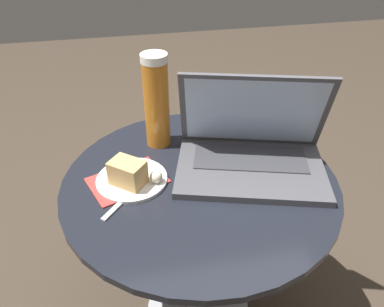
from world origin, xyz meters
TOP-DOWN VIEW (x-y plane):
  - ground_plane at (0.00, 0.00)m, footprint 6.00×6.00m
  - table at (0.00, 0.00)m, footprint 0.68×0.68m
  - napkin at (-0.18, 0.03)m, footprint 0.21×0.18m
  - laptop at (0.14, 0.03)m, footprint 0.43×0.34m
  - beer_glass at (-0.08, 0.19)m, footprint 0.07×0.07m
  - snack_plate at (-0.17, 0.02)m, footprint 0.17×0.17m
  - fork at (-0.17, -0.02)m, footprint 0.14×0.15m

SIDE VIEW (x-z plane):
  - ground_plane at x=0.00m, z-range 0.00..0.00m
  - table at x=0.00m, z-range 0.14..0.68m
  - napkin at x=-0.18m, z-range 0.54..0.55m
  - fork at x=-0.17m, z-range 0.54..0.55m
  - snack_plate at x=-0.17m, z-range 0.53..0.60m
  - laptop at x=0.14m, z-range 0.47..0.72m
  - beer_glass at x=-0.08m, z-range 0.54..0.80m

